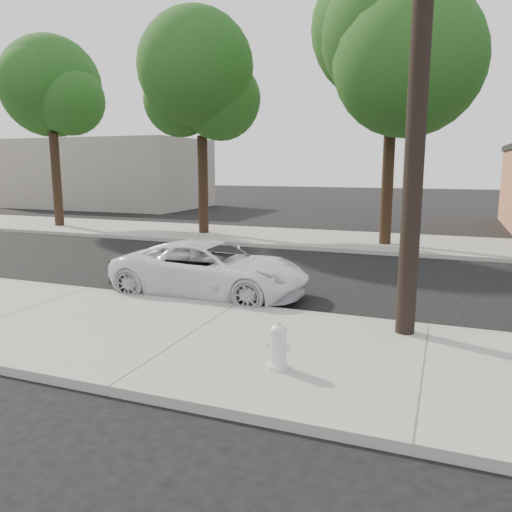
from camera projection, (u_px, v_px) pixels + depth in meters
name	position (u px, v px, depth m)	size (l,w,h in m)	color
ground	(268.00, 289.00, 12.83)	(120.00, 120.00, 0.00)	black
near_sidewalk	(187.00, 340.00, 8.87)	(90.00, 4.40, 0.15)	gray
far_sidewalk	(337.00, 240.00, 20.62)	(90.00, 5.00, 0.15)	gray
curb_near	(236.00, 307.00, 10.89)	(90.00, 0.12, 0.16)	#9E9B93
building_far	(109.00, 174.00, 37.80)	(14.00, 8.00, 5.00)	gray
utility_pole	(419.00, 69.00, 8.23)	(1.40, 0.34, 9.00)	black
tree_a	(51.00, 93.00, 23.73)	(4.65, 4.50, 9.00)	black
tree_b	(204.00, 93.00, 21.17)	(4.34, 4.20, 8.45)	black
tree_c	(399.00, 58.00, 17.82)	(4.96, 4.80, 9.55)	black
police_cruiser	(211.00, 269.00, 12.07)	(2.20, 4.77, 1.33)	white
fire_hydrant	(278.00, 347.00, 7.40)	(0.36, 0.33, 0.68)	silver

